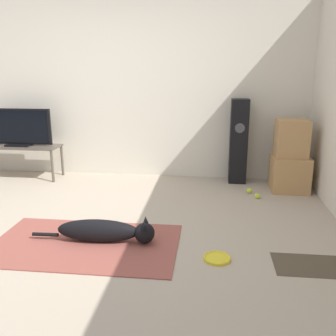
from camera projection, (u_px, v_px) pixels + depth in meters
ground_plane at (83, 233)px, 3.66m from camera, size 12.00×12.00×0.00m
wall_back at (127, 88)px, 5.34m from camera, size 8.00×0.06×2.55m
area_rug at (85, 244)px, 3.41m from camera, size 1.69×1.01×0.01m
dog at (107, 231)px, 3.42m from camera, size 1.15×0.21×0.24m
frisbee at (217, 258)px, 3.15m from camera, size 0.23×0.23×0.03m
cardboard_box_lower at (289, 173)px, 4.87m from camera, size 0.46×0.45×0.45m
cardboard_box_upper at (292, 138)px, 4.76m from camera, size 0.39×0.38×0.47m
floor_speaker at (239, 141)px, 5.14m from camera, size 0.24×0.24×1.16m
tv_stand at (20, 150)px, 5.40m from camera, size 1.17×0.41×0.47m
tv at (17, 128)px, 5.32m from camera, size 0.99×0.20×0.53m
tennis_ball_by_boxes at (249, 191)px, 4.80m from camera, size 0.07×0.07×0.07m
tennis_ball_near_speaker at (257, 196)px, 4.60m from camera, size 0.07×0.07×0.07m
door_mat at (321, 266)px, 3.04m from camera, size 0.76×0.38×0.01m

